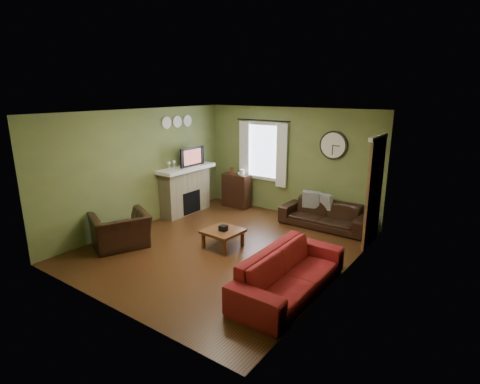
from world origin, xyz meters
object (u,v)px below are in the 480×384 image
Objects in this scene: armchair at (121,231)px; sofa_brown at (324,215)px; sofa_red at (290,272)px; bookshelf at (236,191)px; coffee_table at (223,239)px.

sofa_brown is at bearing 164.08° from armchair.
sofa_red is 3.52m from armchair.
armchair is at bearing 96.61° from sofa_red.
bookshelf is 2.67m from coffee_table.
sofa_red is at bearing 120.47° from armchair.
coffee_table is (1.35, -2.30, -0.26)m from bookshelf.
armchair is (-0.29, -3.44, -0.10)m from bookshelf.
armchair reaches higher than sofa_brown.
bookshelf is at bearing 120.38° from coffee_table.
coffee_table is (1.64, 1.14, -0.16)m from armchair.
armchair is at bearing -94.89° from bookshelf.
sofa_red is 2.00m from coffee_table.
bookshelf reaches higher than sofa_red.
sofa_brown reaches higher than coffee_table.
sofa_brown is at bearing 62.50° from coffee_table.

